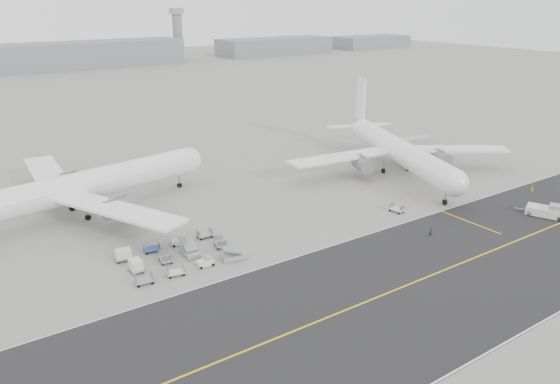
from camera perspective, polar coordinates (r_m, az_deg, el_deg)
ground at (r=88.08m, az=2.75°, el=-5.69°), size 700.00×700.00×0.00m
taxiway at (r=79.55m, az=13.66°, el=-9.23°), size 220.00×59.00×0.03m
horizon_buildings at (r=334.58m, az=-21.28°, el=11.94°), size 520.00×28.00×28.00m
control_tower at (r=360.74m, az=-10.64°, el=15.99°), size 7.00×7.00×31.25m
airliner_a at (r=104.92m, az=-20.36°, el=0.49°), size 54.09×53.05×18.80m
airliner_b at (r=125.80m, az=12.22°, el=4.32°), size 50.04×50.95×18.40m
pushback_tug at (r=110.50m, az=26.13°, el=-1.81°), size 5.44×8.64×2.48m
jet_bridge at (r=135.77m, az=13.26°, el=4.82°), size 15.58×4.12×5.84m
gse_cluster at (r=85.45m, az=-10.49°, el=-6.86°), size 23.79×19.32×1.95m
stray_dolly at (r=103.89m, az=12.08°, el=-2.05°), size 1.96×2.77×1.57m
ground_crew_a at (r=94.68m, az=15.46°, el=-4.00°), size 0.69×0.55×1.65m
ground_crew_b at (r=122.30m, az=24.80°, el=0.26°), size 0.87×0.72×1.65m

